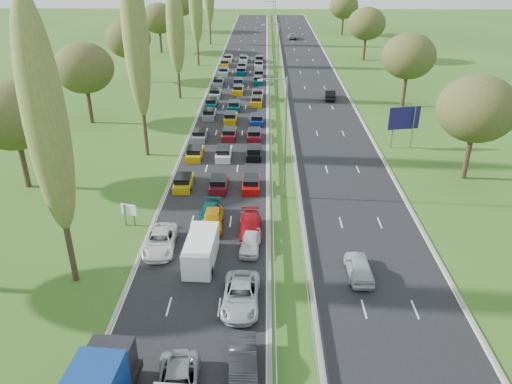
{
  "coord_description": "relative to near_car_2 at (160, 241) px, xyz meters",
  "views": [
    {
      "loc": [
        2.58,
        -1.35,
        22.44
      ],
      "look_at": [
        1.76,
        41.08,
        1.5
      ],
      "focal_mm": 35.0,
      "sensor_mm": 36.0,
      "label": 1
    }
  ],
  "objects": [
    {
      "name": "near_car_10",
      "position": [
        6.95,
        -7.01,
        0.01
      ],
      "size": [
        2.59,
        5.48,
        1.51
      ],
      "primitive_type": "imported",
      "rotation": [
        0.0,
        0.0,
        -0.02
      ],
      "color": "#A9AFB3",
      "rests_on": "near_carriageway"
    },
    {
      "name": "far_car_1",
      "position": [
        19.09,
        45.46,
        0.01
      ],
      "size": [
        1.99,
        4.7,
        1.51
      ],
      "primitive_type": "imported",
      "rotation": [
        0.0,
        0.0,
        3.06
      ],
      "color": "black",
      "rests_on": "far_carriageway"
    },
    {
      "name": "direction_sign",
      "position": [
        25.35,
        23.64,
        2.8
      ],
      "size": [
        3.93,
        0.93,
        5.2
      ],
      "color": "gray",
      "rests_on": "ground"
    },
    {
      "name": "woodland_right",
      "position": [
        29.95,
        33.32,
        6.92
      ],
      "size": [
        8.0,
        153.0,
        11.1
      ],
      "color": "#2D2116",
      "rests_on": "ground"
    },
    {
      "name": "near_car_12",
      "position": [
        7.4,
        0.06,
        -0.07
      ],
      "size": [
        1.91,
        4.08,
        1.35
      ],
      "primitive_type": "imported",
      "rotation": [
        0.0,
        0.0,
        -0.08
      ],
      "color": "silver",
      "rests_on": "near_carriageway"
    },
    {
      "name": "near_car_9",
      "position": [
        7.36,
        -13.19,
        0.02
      ],
      "size": [
        1.9,
        4.75,
        1.53
      ],
      "primitive_type": "imported",
      "rotation": [
        0.0,
        0.0,
        0.06
      ],
      "color": "black",
      "rests_on": "near_carriageway"
    },
    {
      "name": "near_car_2",
      "position": [
        0.0,
        0.0,
        0.0
      ],
      "size": [
        2.72,
        5.48,
        1.49
      ],
      "primitive_type": "imported",
      "rotation": [
        0.0,
        0.0,
        0.05
      ],
      "color": "silver",
      "rests_on": "near_carriageway"
    },
    {
      "name": "ground",
      "position": [
        10.45,
        46.66,
        -0.77
      ],
      "size": [
        260.0,
        260.0,
        0.0
      ],
      "primitive_type": "plane",
      "color": "#2A541A",
      "rests_on": "ground"
    },
    {
      "name": "near_car_11",
      "position": [
        7.35,
        2.72,
        -0.07
      ],
      "size": [
        2.01,
        4.73,
        1.36
      ],
      "primitive_type": "imported",
      "rotation": [
        0.0,
        0.0,
        0.02
      ],
      "color": "#A20914",
      "rests_on": "near_carriageway"
    },
    {
      "name": "near_carriageway",
      "position": [
        3.7,
        49.16,
        -0.77
      ],
      "size": [
        10.5,
        215.0,
        0.04
      ],
      "primitive_type": "cube",
      "color": "black",
      "rests_on": "ground"
    },
    {
      "name": "central_reservation",
      "position": [
        10.45,
        49.16,
        -0.22
      ],
      "size": [
        2.36,
        215.0,
        0.32
      ],
      "color": "gray",
      "rests_on": "ground"
    },
    {
      "name": "far_car_0",
      "position": [
        15.7,
        -3.44,
        0.02
      ],
      "size": [
        1.83,
        4.49,
        1.53
      ],
      "primitive_type": "imported",
      "rotation": [
        0.0,
        0.0,
        3.15
      ],
      "color": "#AFB3B9",
      "rests_on": "far_carriageway"
    },
    {
      "name": "lamp_columns",
      "position": [
        10.45,
        44.66,
        5.23
      ],
      "size": [
        0.18,
        140.18,
        12.0
      ],
      "color": "gray",
      "rests_on": "ground"
    },
    {
      "name": "far_car_2",
      "position": [
        15.66,
        104.61,
        -0.01
      ],
      "size": [
        2.54,
        5.32,
        1.47
      ],
      "primitive_type": "imported",
      "rotation": [
        0.0,
        0.0,
        3.16
      ],
      "color": "slate",
      "rests_on": "far_carriageway"
    },
    {
      "name": "poplar_row",
      "position": [
        -5.55,
        34.82,
        11.62
      ],
      "size": [
        2.8,
        127.8,
        22.44
      ],
      "color": "#2D2116",
      "rests_on": "ground"
    },
    {
      "name": "traffic_queue_fill",
      "position": [
        3.72,
        43.97,
        -0.33
      ],
      "size": [
        9.02,
        67.86,
        0.8
      ],
      "color": "#BF990C",
      "rests_on": "ground"
    },
    {
      "name": "white_van_rear",
      "position": [
        3.6,
        -1.63,
        0.36
      ],
      "size": [
        2.15,
        5.49,
        2.21
      ],
      "rotation": [
        0.0,
        0.0,
        -0.05
      ],
      "color": "white",
      "rests_on": "near_carriageway"
    },
    {
      "name": "near_car_7",
      "position": [
        3.55,
        4.83,
        -0.08
      ],
      "size": [
        2.1,
        4.68,
        1.33
      ],
      "primitive_type": "imported",
      "rotation": [
        0.0,
        0.0,
        -0.05
      ],
      "color": "#044648",
      "rests_on": "near_carriageway"
    },
    {
      "name": "woodland_left",
      "position": [
        -16.05,
        29.28,
        6.92
      ],
      "size": [
        8.0,
        166.0,
        11.1
      ],
      "color": "#2D2116",
      "rests_on": "ground"
    },
    {
      "name": "far_carriageway",
      "position": [
        17.2,
        49.16,
        -0.77
      ],
      "size": [
        10.5,
        215.0,
        0.04
      ],
      "primitive_type": "cube",
      "color": "black",
      "rests_on": "ground"
    },
    {
      "name": "near_car_8",
      "position": [
        3.94,
        3.72,
        0.03
      ],
      "size": [
        2.0,
        4.62,
        1.55
      ],
      "primitive_type": "imported",
      "rotation": [
        0.0,
        0.0,
        0.04
      ],
      "color": "#CA8E0D",
      "rests_on": "near_carriageway"
    },
    {
      "name": "info_sign",
      "position": [
        -3.45,
        3.81,
        0.6
      ],
      "size": [
        1.46,
        0.56,
        2.1
      ],
      "color": "gray",
      "rests_on": "ground"
    }
  ]
}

